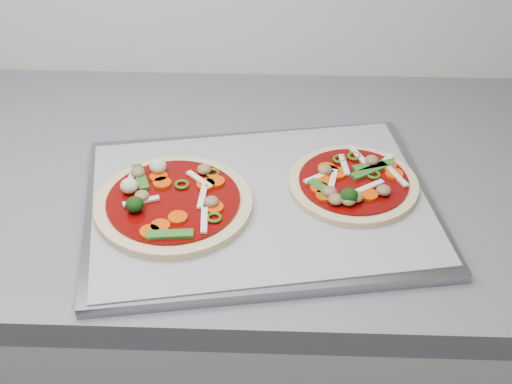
{
  "coord_description": "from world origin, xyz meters",
  "views": [
    {
      "loc": [
        -0.39,
        0.46,
        1.51
      ],
      "look_at": [
        -0.41,
        1.22,
        0.93
      ],
      "focal_mm": 50.0,
      "sensor_mm": 36.0,
      "label": 1
    }
  ],
  "objects": [
    {
      "name": "pizza_right",
      "position": [
        -0.28,
        1.25,
        0.93
      ],
      "size": [
        0.21,
        0.21,
        0.03
      ],
      "rotation": [
        0.0,
        0.0,
        -0.22
      ],
      "color": "tan",
      "rests_on": "parchment"
    },
    {
      "name": "pizza_left",
      "position": [
        -0.52,
        1.19,
        0.93
      ],
      "size": [
        0.26,
        0.26,
        0.04
      ],
      "rotation": [
        0.0,
        0.0,
        0.26
      ],
      "color": "tan",
      "rests_on": "parchment"
    },
    {
      "name": "base_cabinet",
      "position": [
        0.0,
        1.3,
        0.43
      ],
      "size": [
        3.6,
        0.6,
        0.86
      ],
      "primitive_type": "cube",
      "color": "#B7B7B4",
      "rests_on": "ground"
    },
    {
      "name": "baking_tray",
      "position": [
        -0.41,
        1.22,
        0.91
      ],
      "size": [
        0.52,
        0.42,
        0.02
      ],
      "primitive_type": "cube",
      "rotation": [
        0.0,
        0.0,
        0.16
      ],
      "color": "gray",
      "rests_on": "countertop"
    },
    {
      "name": "parchment",
      "position": [
        -0.41,
        1.22,
        0.92
      ],
      "size": [
        0.5,
        0.4,
        0.0
      ],
      "primitive_type": "cube",
      "rotation": [
        0.0,
        0.0,
        0.18
      ],
      "color": "#A0A0A6",
      "rests_on": "baking_tray"
    }
  ]
}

